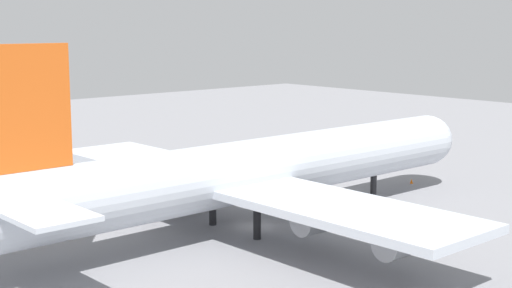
% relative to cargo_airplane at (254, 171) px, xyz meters
% --- Properties ---
extents(ground_plane, '(239.14, 239.14, 0.00)m').
position_rel_cargo_airplane_xyz_m(ground_plane, '(0.30, 0.00, -5.45)').
color(ground_plane, gray).
extents(cargo_airplane, '(59.78, 50.18, 17.76)m').
position_rel_cargo_airplane_xyz_m(cargo_airplane, '(0.00, 0.00, 0.00)').
color(cargo_airplane, silver).
rests_on(cargo_airplane, ground_plane).
extents(maintenance_van, '(4.34, 4.70, 2.47)m').
position_rel_cargo_airplane_xyz_m(maintenance_van, '(9.96, 27.00, -4.22)').
color(maintenance_van, '#333338').
rests_on(maintenance_van, ground_plane).
extents(safety_cone_nose, '(0.39, 0.39, 0.56)m').
position_rel_cargo_airplane_xyz_m(safety_cone_nose, '(27.21, 1.85, -5.17)').
color(safety_cone_nose, orange).
rests_on(safety_cone_nose, ground_plane).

